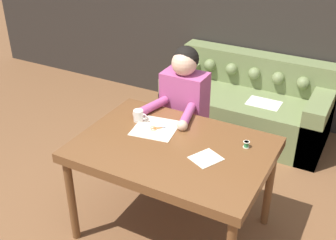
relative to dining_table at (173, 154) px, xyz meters
The scene contains 9 objects.
wall_back 2.22m from the dining_table, 87.61° to the left, with size 8.00×0.06×2.60m.
dining_table is the anchor object (origin of this frame).
couch 1.77m from the dining_table, 90.23° to the left, with size 1.66×0.82×0.79m.
person 0.68m from the dining_table, 109.91° to the left, with size 0.46×0.61×1.25m.
pattern_paper_main 0.28m from the dining_table, 146.71° to the left, with size 0.35×0.36×0.00m.
pattern_paper_offcut 0.28m from the dining_table, ahead, with size 0.23×0.24×0.00m.
scissors 0.26m from the dining_table, 141.78° to the left, with size 0.19×0.16×0.01m.
mug 0.45m from the dining_table, 154.81° to the left, with size 0.11×0.08×0.09m.
thread_spool 0.51m from the dining_table, 25.64° to the left, with size 0.04×0.04×0.05m.
Camera 1 is at (1.04, -2.02, 2.35)m, focal length 45.00 mm.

